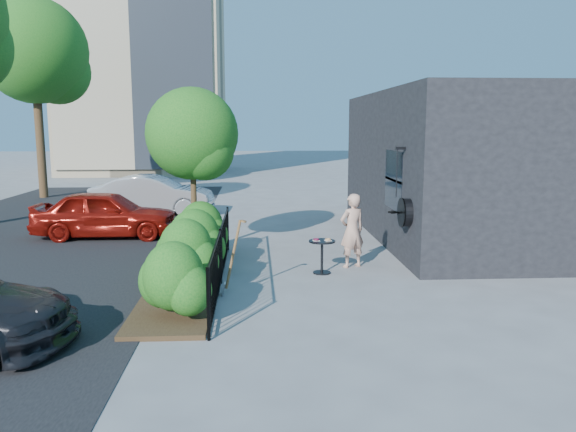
{
  "coord_description": "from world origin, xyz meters",
  "views": [
    {
      "loc": [
        -0.81,
        -10.81,
        3.08
      ],
      "look_at": [
        -0.12,
        0.87,
        1.2
      ],
      "focal_mm": 35.0,
      "sensor_mm": 36.0,
      "label": 1
    }
  ],
  "objects": [
    {
      "name": "shop_building",
      "position": [
        5.5,
        4.5,
        2.0
      ],
      "size": [
        6.22,
        9.0,
        4.0
      ],
      "color": "black",
      "rests_on": "ground"
    },
    {
      "name": "shrubs",
      "position": [
        -2.1,
        0.1,
        0.7
      ],
      "size": [
        1.1,
        5.6,
        1.24
      ],
      "color": "#145818",
      "rests_on": "ground"
    },
    {
      "name": "street",
      "position": [
        -7.0,
        3.0,
        0.0
      ],
      "size": [
        9.0,
        30.0,
        0.01
      ],
      "primitive_type": "cube",
      "color": "black",
      "rests_on": "ground"
    },
    {
      "name": "street_tree_far",
      "position": [
        -9.94,
        13.96,
        5.92
      ],
      "size": [
        4.4,
        4.4,
        8.28
      ],
      "color": "#3F2B19",
      "rests_on": "ground"
    },
    {
      "name": "car_silver",
      "position": [
        -4.39,
        9.01,
        0.69
      ],
      "size": [
        4.25,
        1.67,
        1.38
      ],
      "primitive_type": "imported",
      "rotation": [
        0.0,
        0.0,
        1.52
      ],
      "color": "#A2A2A7",
      "rests_on": "ground"
    },
    {
      "name": "ground",
      "position": [
        0.0,
        0.0,
        0.0
      ],
      "size": [
        120.0,
        120.0,
        0.0
      ],
      "primitive_type": "plane",
      "color": "gray",
      "rests_on": "ground"
    },
    {
      "name": "cafe_table",
      "position": [
        0.58,
        0.65,
        0.49
      ],
      "size": [
        0.56,
        0.56,
        0.75
      ],
      "rotation": [
        0.0,
        0.0,
        0.14
      ],
      "color": "black",
      "rests_on": "ground"
    },
    {
      "name": "woman",
      "position": [
        1.3,
        1.15,
        0.82
      ],
      "size": [
        0.7,
        0.59,
        1.63
      ],
      "primitive_type": "imported",
      "rotation": [
        0.0,
        0.0,
        3.53
      ],
      "color": "tan",
      "rests_on": "ground"
    },
    {
      "name": "patio_tree",
      "position": [
        -2.24,
        2.76,
        2.76
      ],
      "size": [
        2.2,
        2.2,
        3.94
      ],
      "color": "#3F2B19",
      "rests_on": "ground"
    },
    {
      "name": "planting_bed",
      "position": [
        -2.2,
        0.0,
        0.04
      ],
      "size": [
        1.3,
        6.0,
        0.08
      ],
      "primitive_type": "cube",
      "color": "#382616",
      "rests_on": "ground"
    },
    {
      "name": "fence",
      "position": [
        -1.5,
        0.0,
        0.56
      ],
      "size": [
        0.05,
        6.05,
        1.1
      ],
      "color": "black",
      "rests_on": "ground"
    },
    {
      "name": "car_red",
      "position": [
        -4.97,
        4.87,
        0.67
      ],
      "size": [
        3.91,
        1.58,
        1.33
      ],
      "primitive_type": "imported",
      "rotation": [
        0.0,
        0.0,
        1.57
      ],
      "color": "maroon",
      "rests_on": "ground"
    },
    {
      "name": "shovel",
      "position": [
        -1.26,
        -0.81,
        0.63
      ],
      "size": [
        0.48,
        0.19,
        1.44
      ],
      "color": "brown",
      "rests_on": "ground"
    }
  ]
}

